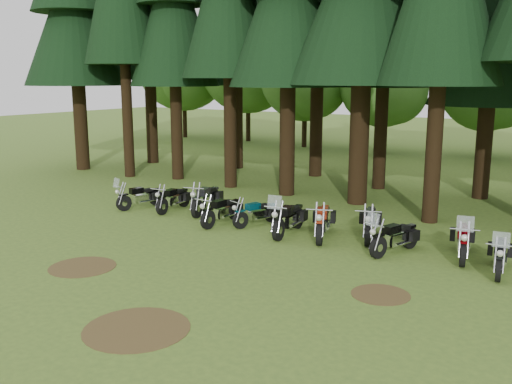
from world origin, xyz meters
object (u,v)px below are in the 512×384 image
Objects in this scene: motorcycle_4 at (257,214)px; motorcycle_7 at (369,223)px; motorcycle_3 at (222,212)px; motorcycle_6 at (322,222)px; motorcycle_2 at (206,200)px; motorcycle_1 at (173,199)px; motorcycle_5 at (288,219)px; motorcycle_9 at (463,241)px; motorcycle_8 at (395,238)px; motorcycle_0 at (140,197)px; motorcycle_10 at (500,256)px.

motorcycle_7 reaches higher than motorcycle_4.
motorcycle_6 is at bearing 8.25° from motorcycle_3.
motorcycle_2 reaches higher than motorcycle_3.
motorcycle_7 is at bearing -3.61° from motorcycle_1.
motorcycle_7 is (4.98, 1.09, 0.05)m from motorcycle_3.
motorcycle_5 is at bearing -12.35° from motorcycle_1.
motorcycle_9 is at bearing -26.98° from motorcycle_7.
motorcycle_2 is 5.27m from motorcycle_6.
motorcycle_8 is at bearing -28.76° from motorcycle_6.
motorcycle_0 reaches higher than motorcycle_4.
motorcycle_3 reaches higher than motorcycle_4.
motorcycle_0 is 0.88× the size of motorcycle_6.
motorcycle_1 is 0.97× the size of motorcycle_3.
motorcycle_3 is 5.10m from motorcycle_7.
motorcycle_4 is 0.81× the size of motorcycle_6.
motorcycle_5 is 2.59m from motorcycle_7.
motorcycle_7 is (7.78, 0.44, 0.06)m from motorcycle_1.
motorcycle_5 is at bearing 171.44° from motorcycle_9.
motorcycle_4 is 0.79× the size of motorcycle_5.
motorcycle_10 is at bearing -9.13° from motorcycle_5.
motorcycle_4 is (3.89, -0.12, -0.03)m from motorcycle_1.
motorcycle_3 is 9.06m from motorcycle_10.
motorcycle_1 is at bearing 156.62° from motorcycle_6.
motorcycle_2 is 4.22m from motorcycle_5.
motorcycle_2 is at bearing 11.61° from motorcycle_1.
motorcycle_3 is (1.54, -1.07, -0.05)m from motorcycle_2.
motorcycle_5 reaches higher than motorcycle_2.
motorcycle_1 is at bearing 164.26° from motorcycle_7.
motorcycle_3 is (4.15, -0.24, 0.01)m from motorcycle_0.
motorcycle_0 reaches higher than motorcycle_2.
motorcycle_3 is 6.17m from motorcycle_8.
motorcycle_2 is at bearing 151.50° from motorcycle_6.
motorcycle_5 is 3.60m from motorcycle_8.
motorcycle_6 is (1.10, 0.25, 0.00)m from motorcycle_5.
motorcycle_6 is 5.40m from motorcycle_10.
motorcycle_7 reaches higher than motorcycle_1.
motorcycle_6 is at bearing -21.96° from motorcycle_2.
motorcycle_1 is 0.98× the size of motorcycle_8.
motorcycle_10 is (2.89, -0.12, -0.00)m from motorcycle_8.
motorcycle_5 reaches higher than motorcycle_6.
motorcycle_10 is (4.08, -1.16, -0.04)m from motorcycle_7.
motorcycle_8 is at bearing -22.04° from motorcycle_2.
motorcycle_2 is 1.01× the size of motorcycle_9.
motorcycle_0 is at bearing -163.70° from motorcycle_8.
motorcycle_5 is 1.03× the size of motorcycle_9.
motorcycle_6 is (7.83, 0.15, 0.07)m from motorcycle_0.
motorcycle_1 is 6.48m from motorcycle_6.
motorcycle_4 is 0.88× the size of motorcycle_10.
motorcycle_8 is at bearing 13.53° from motorcycle_4.
motorcycle_4 is 0.89× the size of motorcycle_8.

